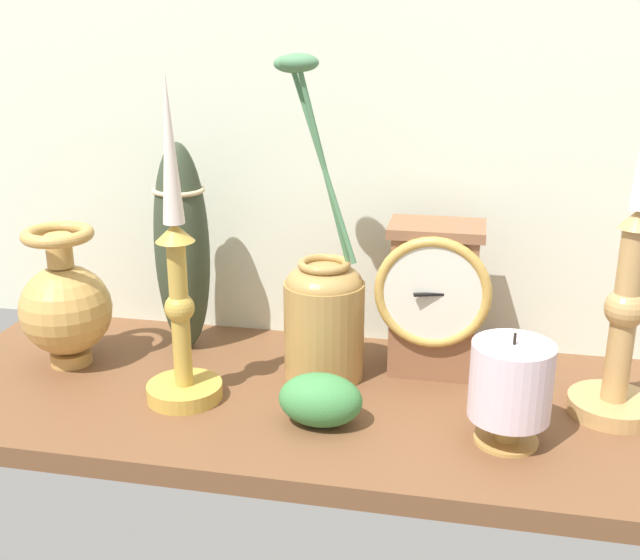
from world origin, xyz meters
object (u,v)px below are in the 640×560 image
candlestick_tall_left (626,306)px  pillar_candle_front (511,387)px  brass_vase_jar (323,308)px  candlestick_tall_center (179,298)px  brass_vase_bulbous (65,304)px  mantel_clock (434,297)px  tall_ceramic_vase (182,248)px

candlestick_tall_left → pillar_candle_front: 15.71cm
brass_vase_jar → candlestick_tall_center: bearing=-147.4°
brass_vase_bulbous → pillar_candle_front: (53.43, -8.49, -1.66)cm
mantel_clock → candlestick_tall_left: bearing=-18.1°
tall_ceramic_vase → brass_vase_jar: bearing=-13.4°
mantel_clock → brass_vase_jar: (-12.73, -3.60, -1.06)cm
candlestick_tall_center → brass_vase_jar: 17.39cm
brass_vase_bulbous → brass_vase_jar: brass_vase_jar is taller
candlestick_tall_left → brass_vase_jar: 33.50cm
pillar_candle_front → tall_ceramic_vase: size_ratio=0.45×
mantel_clock → candlestick_tall_center: size_ratio=0.51×
candlestick_tall_left → brass_vase_bulbous: size_ratio=2.42×
candlestick_tall_left → brass_vase_bulbous: (-64.96, 0.02, -4.81)cm
brass_vase_bulbous → pillar_candle_front: bearing=-9.0°
brass_vase_bulbous → tall_ceramic_vase: tall_ceramic_vase is taller
mantel_clock → brass_vase_jar: brass_vase_jar is taller
candlestick_tall_center → brass_vase_bulbous: 19.03cm
brass_vase_bulbous → pillar_candle_front: 54.12cm
candlestick_tall_left → brass_vase_jar: (-33.12, 3.09, -4.00)cm
candlestick_tall_left → tall_ceramic_vase: (-52.34, 7.68, 0.98)cm
mantel_clock → candlestick_tall_left: candlestick_tall_left is taller
brass_vase_jar → pillar_candle_front: (21.58, -11.55, -2.47)cm
pillar_candle_front → mantel_clock: bearing=120.3°
pillar_candle_front → tall_ceramic_vase: 44.51cm
candlestick_tall_center → brass_vase_bulbous: (-17.50, 6.11, -4.31)cm
brass_vase_bulbous → candlestick_tall_left: bearing=-0.0°
pillar_candle_front → tall_ceramic_vase: bearing=158.4°
candlestick_tall_center → brass_vase_jar: bearing=32.6°
candlestick_tall_center → brass_vase_jar: (14.35, 9.18, -3.50)cm
brass_vase_bulbous → pillar_candle_front: brass_vase_bulbous is taller
candlestick_tall_left → brass_vase_jar: size_ratio=1.13×
pillar_candle_front → tall_ceramic_vase: tall_ceramic_vase is taller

